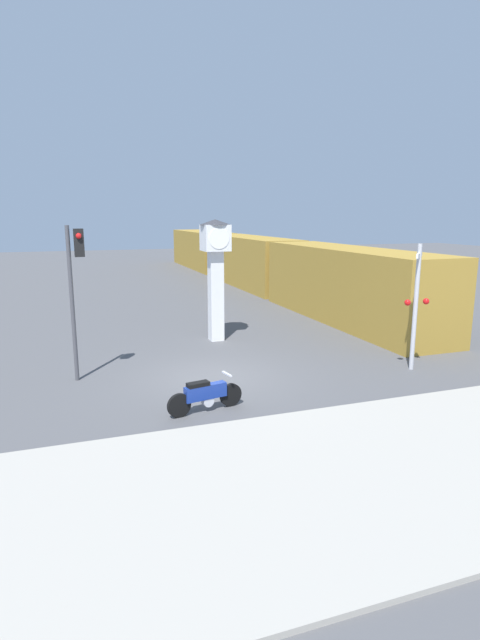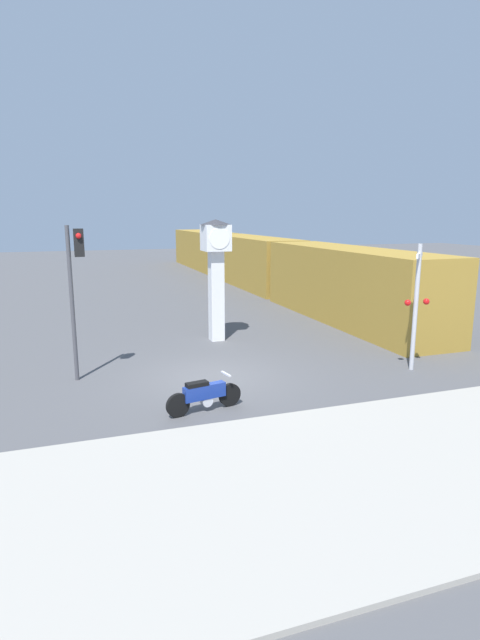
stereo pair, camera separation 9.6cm
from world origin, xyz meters
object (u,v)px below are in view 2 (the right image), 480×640
object	(u,v)px
railroad_crossing_signal	(416,303)
freight_train	(252,261)
traffic_light	(75,276)
motorcycle	(204,395)
clock_tower	(216,261)

from	to	relation	value
railroad_crossing_signal	freight_train	bearing A→B (deg)	84.16
traffic_light	railroad_crossing_signal	bearing A→B (deg)	-13.59
motorcycle	railroad_crossing_signal	distance (m)	7.53
motorcycle	traffic_light	distance (m)	5.37
clock_tower	railroad_crossing_signal	xyz separation A→B (m)	(4.83, -5.80, -0.94)
freight_train	traffic_light	world-z (taller)	traffic_light
clock_tower	freight_train	distance (m)	16.24
motorcycle	traffic_light	world-z (taller)	traffic_light
freight_train	railroad_crossing_signal	bearing A→B (deg)	-95.84
motorcycle	traffic_light	bearing A→B (deg)	116.58
motorcycle	freight_train	size ratio (longest dim) A/B	0.05
clock_tower	freight_train	world-z (taller)	clock_tower
clock_tower	traffic_light	xyz separation A→B (m)	(-5.24, -3.36, 0.02)
motorcycle	freight_train	xyz separation A→B (m)	(9.31, 21.64, 1.26)
motorcycle	railroad_crossing_signal	xyz separation A→B (m)	(7.22, 1.22, 1.75)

